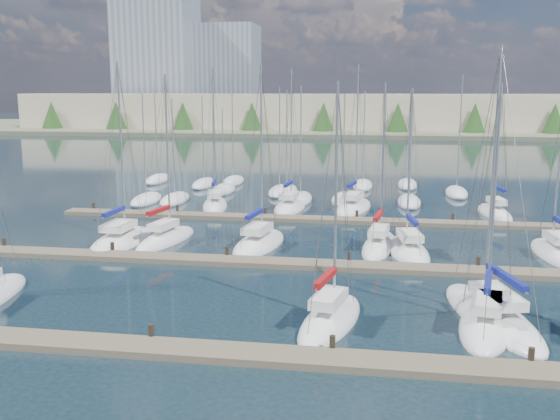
# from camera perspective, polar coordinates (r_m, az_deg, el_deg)

# --- Properties ---
(ground) EXTENTS (400.00, 400.00, 0.00)m
(ground) POSITION_cam_1_polar(r_m,az_deg,el_deg) (82.81, 5.00, 3.24)
(ground) COLOR #192A32
(ground) RESTS_ON ground
(dock_near) EXTENTS (44.00, 1.93, 1.10)m
(dock_near) POSITION_cam_1_polar(r_m,az_deg,el_deg) (26.85, -4.11, -12.96)
(dock_near) COLOR #6B5E4C
(dock_near) RESTS_ON ground
(dock_mid) EXTENTS (44.00, 1.93, 1.10)m
(dock_mid) POSITION_cam_1_polar(r_m,az_deg,el_deg) (39.83, 0.46, -4.90)
(dock_mid) COLOR #6B5E4C
(dock_mid) RESTS_ON ground
(dock_far) EXTENTS (44.00, 1.93, 1.10)m
(dock_far) POSITION_cam_1_polar(r_m,az_deg,el_deg) (53.32, 2.70, -0.84)
(dock_far) COLOR #6B5E4C
(dock_far) RESTS_ON ground
(sailboat_p) EXTENTS (4.20, 8.70, 14.09)m
(sailboat_p) POSITION_cam_1_polar(r_m,az_deg,el_deg) (58.88, 6.75, 0.25)
(sailboat_p) COLOR white
(sailboat_p) RESTS_ON ground
(sailboat_f) EXTENTS (5.13, 10.16, 13.81)m
(sailboat_f) POSITION_cam_1_polar(r_m,az_deg,el_deg) (32.54, 18.76, -9.13)
(sailboat_f) COLOR white
(sailboat_f) RESTS_ON ground
(sailboat_r) EXTENTS (3.14, 7.37, 11.96)m
(sailboat_r) POSITION_cam_1_polar(r_m,az_deg,el_deg) (58.94, 19.03, -0.25)
(sailboat_r) COLOR white
(sailboat_r) RESTS_ON ground
(sailboat_h) EXTENTS (3.40, 8.32, 13.76)m
(sailboat_h) POSITION_cam_1_polar(r_m,az_deg,el_deg) (47.15, -14.28, -2.70)
(sailboat_h) COLOR white
(sailboat_h) RESTS_ON ground
(sailboat_n) EXTENTS (3.79, 7.88, 13.76)m
(sailboat_n) POSITION_cam_1_polar(r_m,az_deg,el_deg) (59.76, -5.97, 0.44)
(sailboat_n) COLOR white
(sailboat_n) RESTS_ON ground
(sailboat_j) EXTENTS (3.86, 8.33, 13.51)m
(sailboat_j) POSITION_cam_1_polar(r_m,az_deg,el_deg) (44.82, -1.93, -3.06)
(sailboat_j) COLOR white
(sailboat_j) RESTS_ON ground
(sailboat_l) EXTENTS (3.70, 8.04, 11.89)m
(sailboat_l) POSITION_cam_1_polar(r_m,az_deg,el_deg) (43.69, 11.62, -3.66)
(sailboat_l) COLOR white
(sailboat_l) RESTS_ON ground
(sailboat_m) EXTENTS (2.78, 7.64, 10.73)m
(sailboat_m) POSITION_cam_1_polar(r_m,az_deg,el_deg) (46.00, 23.83, -3.65)
(sailboat_m) COLOR white
(sailboat_m) RESTS_ON ground
(sailboat_i) EXTENTS (3.49, 8.05, 12.88)m
(sailboat_i) POSITION_cam_1_polar(r_m,az_deg,el_deg) (46.77, -10.37, -2.63)
(sailboat_i) COLOR white
(sailboat_i) RESTS_ON ground
(sailboat_o) EXTENTS (3.02, 7.37, 13.68)m
(sailboat_o) POSITION_cam_1_polar(r_m,az_deg,el_deg) (58.56, 0.89, 0.28)
(sailboat_o) COLOR white
(sailboat_o) RESTS_ON ground
(sailboat_e) EXTENTS (3.76, 7.76, 12.05)m
(sailboat_e) POSITION_cam_1_polar(r_m,az_deg,el_deg) (31.33, 18.29, -9.87)
(sailboat_e) COLOR white
(sailboat_e) RESTS_ON ground
(sailboat_k) EXTENTS (3.18, 8.18, 12.29)m
(sailboat_k) POSITION_cam_1_polar(r_m,az_deg,el_deg) (44.78, 9.05, -3.20)
(sailboat_k) COLOR white
(sailboat_k) RESTS_ON ground
(sailboat_d) EXTENTS (3.71, 7.60, 12.16)m
(sailboat_d) POSITION_cam_1_polar(r_m,az_deg,el_deg) (30.43, 4.63, -9.95)
(sailboat_d) COLOR white
(sailboat_d) RESTS_ON ground
(distant_boats) EXTENTS (36.93, 20.75, 13.30)m
(distant_boats) POSITION_cam_1_polar(r_m,az_deg,el_deg) (67.26, 0.32, 1.76)
(distant_boats) COLOR #9EA0A5
(distant_boats) RESTS_ON ground
(shoreline) EXTENTS (400.00, 60.00, 38.00)m
(shoreline) POSITION_cam_1_polar(r_m,az_deg,el_deg) (172.73, 2.74, 9.73)
(shoreline) COLOR #666B51
(shoreline) RESTS_ON ground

